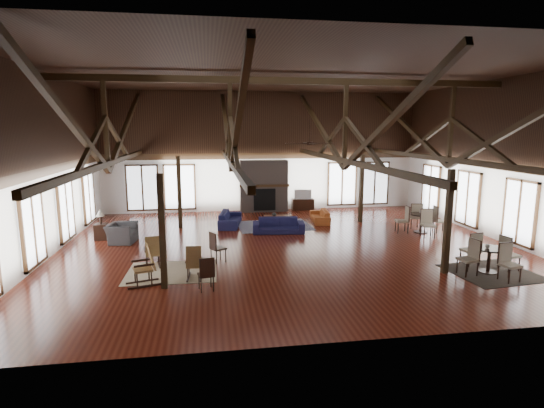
{
  "coord_description": "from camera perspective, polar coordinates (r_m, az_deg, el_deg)",
  "views": [
    {
      "loc": [
        -2.78,
        -14.5,
        4.17
      ],
      "look_at": [
        -0.44,
        1.0,
        1.38
      ],
      "focal_mm": 28.0,
      "sensor_mm": 36.0,
      "label": 1
    }
  ],
  "objects": [
    {
      "name": "floor",
      "position": [
        15.34,
        2.18,
        -5.68
      ],
      "size": [
        16.0,
        16.0,
        0.0
      ],
      "primitive_type": "plane",
      "color": "#592012",
      "rests_on": "ground"
    },
    {
      "name": "ceiling",
      "position": [
        14.87,
        2.34,
        17.16
      ],
      "size": [
        16.0,
        14.0,
        0.02
      ],
      "primitive_type": "cube",
      "color": "black",
      "rests_on": "wall_back"
    },
    {
      "name": "wall_back",
      "position": [
        21.71,
        -1.24,
        7.01
      ],
      "size": [
        16.0,
        0.02,
        6.0
      ],
      "primitive_type": "cube",
      "color": "white",
      "rests_on": "floor"
    },
    {
      "name": "wall_front",
      "position": [
        8.08,
        11.63,
        1.57
      ],
      "size": [
        16.0,
        0.02,
        6.0
      ],
      "primitive_type": "cube",
      "color": "white",
      "rests_on": "floor"
    },
    {
      "name": "wall_left",
      "position": [
        15.45,
        -28.42,
        4.55
      ],
      "size": [
        0.02,
        14.0,
        6.0
      ],
      "primitive_type": "cube",
      "color": "white",
      "rests_on": "floor"
    },
    {
      "name": "wall_right",
      "position": [
        18.1,
        28.09,
        5.21
      ],
      "size": [
        0.02,
        14.0,
        6.0
      ],
      "primitive_type": "cube",
      "color": "white",
      "rests_on": "floor"
    },
    {
      "name": "roof_truss",
      "position": [
        14.76,
        2.28,
        9.54
      ],
      "size": [
        15.6,
        14.07,
        3.14
      ],
      "color": "black",
      "rests_on": "wall_back"
    },
    {
      "name": "post_grid",
      "position": [
        15.0,
        2.22,
        -0.07
      ],
      "size": [
        8.16,
        7.16,
        3.05
      ],
      "color": "black",
      "rests_on": "floor"
    },
    {
      "name": "fireplace",
      "position": [
        21.54,
        -1.11,
        2.41
      ],
      "size": [
        2.5,
        0.69,
        2.6
      ],
      "color": "#64554C",
      "rests_on": "floor"
    },
    {
      "name": "ceiling_fan",
      "position": [
        13.9,
        5.11,
        8.26
      ],
      "size": [
        1.6,
        1.6,
        0.75
      ],
      "color": "black",
      "rests_on": "roof_truss"
    },
    {
      "name": "sofa_navy_front",
      "position": [
        17.2,
        0.88,
        -2.89
      ],
      "size": [
        2.15,
        1.03,
        0.61
      ],
      "primitive_type": "imported",
      "rotation": [
        0.0,
        0.0,
        -0.11
      ],
      "color": "#16153A",
      "rests_on": "floor"
    },
    {
      "name": "sofa_navy_left",
      "position": [
        18.56,
        -5.65,
        -1.97
      ],
      "size": [
        2.19,
        1.15,
        0.61
      ],
      "primitive_type": "imported",
      "rotation": [
        0.0,
        0.0,
        1.4
      ],
      "color": "#16173E",
      "rests_on": "floor"
    },
    {
      "name": "sofa_orange",
      "position": [
        19.37,
        6.47,
        -1.61
      ],
      "size": [
        1.86,
        0.9,
        0.52
      ],
      "primitive_type": "imported",
      "rotation": [
        0.0,
        0.0,
        -1.69
      ],
      "color": "#A84F20",
      "rests_on": "floor"
    },
    {
      "name": "coffee_table",
      "position": [
        18.47,
        0.6,
        -1.79
      ],
      "size": [
        1.16,
        0.68,
        0.42
      ],
      "rotation": [
        0.0,
        0.0,
        -0.12
      ],
      "color": "brown",
      "rests_on": "floor"
    },
    {
      "name": "vase",
      "position": [
        18.43,
        0.29,
        -1.3
      ],
      "size": [
        0.21,
        0.21,
        0.21
      ],
      "primitive_type": "imported",
      "rotation": [
        0.0,
        0.0,
        0.03
      ],
      "color": "#B2B2B2",
      "rests_on": "coffee_table"
    },
    {
      "name": "armchair",
      "position": [
        16.71,
        -19.55,
        -3.71
      ],
      "size": [
        1.2,
        1.09,
        0.7
      ],
      "primitive_type": "imported",
      "rotation": [
        0.0,
        0.0,
        1.43
      ],
      "color": "#313134",
      "rests_on": "floor"
    },
    {
      "name": "side_table_lamp",
      "position": [
        17.39,
        -22.0,
        -3.03
      ],
      "size": [
        0.46,
        0.46,
        1.17
      ],
      "color": "black",
      "rests_on": "floor"
    },
    {
      "name": "rocking_chair_a",
      "position": [
        13.49,
        -15.76,
        -6.27
      ],
      "size": [
        0.55,
        0.82,
        0.97
      ],
      "rotation": [
        0.0,
        0.0,
        0.21
      ],
      "color": "olive",
      "rests_on": "floor"
    },
    {
      "name": "rocking_chair_b",
      "position": [
        12.15,
        -10.43,
        -7.86
      ],
      "size": [
        0.46,
        0.78,
        0.97
      ],
      "rotation": [
        0.0,
        0.0,
        -0.07
      ],
      "color": "olive",
      "rests_on": "floor"
    },
    {
      "name": "rocking_chair_c",
      "position": [
        12.04,
        -16.5,
        -7.91
      ],
      "size": [
        0.97,
        0.7,
        1.13
      ],
      "rotation": [
        0.0,
        0.0,
        1.87
      ],
      "color": "olive",
      "rests_on": "floor"
    },
    {
      "name": "side_chair_a",
      "position": [
        13.47,
        -7.6,
        -5.47
      ],
      "size": [
        0.57,
        0.57,
        0.99
      ],
      "rotation": [
        0.0,
        0.0,
        -1.07
      ],
      "color": "black",
      "rests_on": "floor"
    },
    {
      "name": "side_chair_b",
      "position": [
        11.19,
        -8.8,
        -8.96
      ],
      "size": [
        0.46,
        0.46,
        0.93
      ],
      "rotation": [
        0.0,
        0.0,
        0.2
      ],
      "color": "black",
      "rests_on": "floor"
    },
    {
      "name": "cafe_table_near",
      "position": [
        13.98,
        27.17,
        -6.17
      ],
      "size": [
        2.03,
        2.03,
        1.04
      ],
      "rotation": [
        0.0,
        0.0,
        0.14
      ],
      "color": "black",
      "rests_on": "floor"
    },
    {
      "name": "cafe_table_far",
      "position": [
        18.21,
        19.42,
        -1.99
      ],
      "size": [
        2.1,
        2.1,
        1.08
      ],
      "rotation": [
        0.0,
        0.0,
        -0.15
      ],
      "color": "black",
      "rests_on": "floor"
    },
    {
      "name": "cup_near",
      "position": [
        13.84,
        26.99,
        -5.11
      ],
      "size": [
        0.16,
        0.16,
        0.1
      ],
      "primitive_type": "imported",
      "rotation": [
        0.0,
        0.0,
        -0.29
      ],
      "color": "#B2B2B2",
      "rests_on": "cafe_table_near"
    },
    {
      "name": "cup_far",
      "position": [
        18.24,
        19.43,
        -1.04
      ],
      "size": [
        0.15,
        0.15,
        0.1
      ],
      "primitive_type": "imported",
      "rotation": [
        0.0,
        0.0,
        0.14
      ],
      "color": "#B2B2B2",
      "rests_on": "cafe_table_far"
    },
    {
      "name": "tv_console",
      "position": [
        22.13,
        4.16,
        -0.05
      ],
      "size": [
        1.13,
        0.42,
        0.56
      ],
      "primitive_type": "cube",
      "color": "black",
      "rests_on": "floor"
    },
    {
      "name": "television",
      "position": [
        22.04,
        4.15,
        1.32
      ],
      "size": [
        0.89,
        0.2,
        0.51
      ],
      "primitive_type": "imported",
      "rotation": [
        0.0,
        0.0,
        -0.1
      ],
      "color": "#B2B2B2",
      "rests_on": "tv_console"
    },
    {
      "name": "rug_tan",
      "position": [
        12.99,
        -13.29,
        -8.88
      ],
      "size": [
        2.65,
        2.1,
        0.01
      ],
      "primitive_type": "cube",
      "rotation": [
        0.0,
        0.0,
        -0.02
      ],
      "color": "tan",
      "rests_on": "floor"
    },
    {
      "name": "rug_navy",
      "position": [
        18.49,
        0.28,
        -2.92
      ],
      "size": [
        3.22,
        2.48,
        0.01
      ],
      "primitive_type": "cube",
      "rotation": [
        0.0,
        0.0,
        0.05
      ],
      "color": "#171640",
      "rests_on": "floor"
    },
    {
      "name": "rug_dark",
      "position": [
        14.16,
        27.5,
        -8.18
      ],
      "size": [
        2.54,
        2.35,
        0.01
      ],
      "primitive_type": "cube",
      "rotation": [
        0.0,
        0.0,
        0.1
      ],
      "color": "black",
      "rests_on": "floor"
    }
  ]
}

